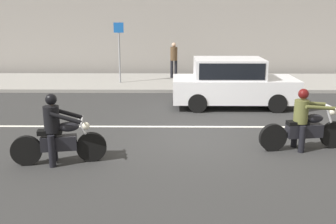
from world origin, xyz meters
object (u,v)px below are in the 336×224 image
at_px(motorcycle_with_rider_olive, 304,125).
at_px(street_sign_post, 119,46).
at_px(motorcycle_with_rider_black_leather, 58,135).
at_px(pedestrian_bystander, 174,57).
at_px(parked_sedan_white, 232,82).

height_order(motorcycle_with_rider_olive, street_sign_post, street_sign_post).
distance_m(motorcycle_with_rider_black_leather, street_sign_post, 9.53).
bearing_deg(motorcycle_with_rider_black_leather, pedestrian_bystander, 76.46).
distance_m(motorcycle_with_rider_olive, pedestrian_bystander, 10.39).
distance_m(motorcycle_with_rider_olive, motorcycle_with_rider_black_leather, 5.82).
bearing_deg(street_sign_post, parked_sedan_white, -42.28).
xyz_separation_m(motorcycle_with_rider_olive, parked_sedan_white, (-1.11, 4.43, 0.25)).
xyz_separation_m(parked_sedan_white, street_sign_post, (-4.47, 4.07, 0.89)).
relative_size(motorcycle_with_rider_olive, parked_sedan_white, 0.52).
height_order(parked_sedan_white, pedestrian_bystander, pedestrian_bystander).
relative_size(motorcycle_with_rider_olive, motorcycle_with_rider_black_leather, 1.09).
relative_size(motorcycle_with_rider_olive, pedestrian_bystander, 1.32).
height_order(motorcycle_with_rider_olive, parked_sedan_white, parked_sedan_white).
bearing_deg(parked_sedan_white, pedestrian_bystander, 110.26).
height_order(motorcycle_with_rider_black_leather, parked_sedan_white, parked_sedan_white).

